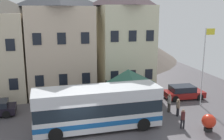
# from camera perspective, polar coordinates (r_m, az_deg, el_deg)

# --- Properties ---
(townhouse_01) EXTENTS (6.67, 7.04, 11.12)m
(townhouse_01) POSITION_cam_1_polar(r_m,az_deg,el_deg) (28.58, -11.25, 6.25)
(townhouse_01) COLOR beige
(townhouse_01) RESTS_ON ground_plane
(townhouse_02) EXTENTS (5.54, 6.12, 11.46)m
(townhouse_02) POSITION_cam_1_polar(r_m,az_deg,el_deg) (29.19, 2.68, 6.94)
(townhouse_02) COLOR beige
(townhouse_02) RESTS_ON ground_plane
(hilltop_castle) EXTENTS (40.76, 40.76, 21.92)m
(hilltop_castle) POSITION_cam_1_polar(r_m,az_deg,el_deg) (50.12, -9.70, 10.38)
(hilltop_castle) COLOR #665A51
(hilltop_castle) RESTS_ON ground_plane
(transit_bus) EXTENTS (9.49, 3.00, 3.19)m
(transit_bus) POSITION_cam_1_polar(r_m,az_deg,el_deg) (19.61, -3.16, -8.37)
(transit_bus) COLOR silver
(transit_bus) RESTS_ON ground_plane
(bus_shelter) EXTENTS (3.60, 3.60, 3.71)m
(bus_shelter) POSITION_cam_1_polar(r_m,az_deg,el_deg) (22.94, 3.57, -1.49)
(bus_shelter) COLOR #473D33
(bus_shelter) RESTS_ON ground_plane
(parked_car_02) EXTENTS (4.01, 2.10, 1.34)m
(parked_car_02) POSITION_cam_1_polar(r_m,az_deg,el_deg) (27.46, 15.34, -4.70)
(parked_car_02) COLOR maroon
(parked_car_02) RESTS_ON ground_plane
(parked_car_03) EXTENTS (4.63, 2.23, 1.25)m
(parked_car_03) POSITION_cam_1_polar(r_m,az_deg,el_deg) (25.79, 5.47, -5.49)
(parked_car_03) COLOR #295337
(parked_car_03) RESTS_ON ground_plane
(pedestrian_00) EXTENTS (0.34, 0.32, 1.63)m
(pedestrian_00) POSITION_cam_1_polar(r_m,az_deg,el_deg) (23.52, 12.42, -6.98)
(pedestrian_00) COLOR #38332D
(pedestrian_00) RESTS_ON ground_plane
(pedestrian_01) EXTENTS (0.30, 0.30, 1.54)m
(pedestrian_01) POSITION_cam_1_polar(r_m,az_deg,el_deg) (20.54, 15.26, -9.96)
(pedestrian_01) COLOR black
(pedestrian_01) RESTS_ON ground_plane
(pedestrian_02) EXTENTS (0.32, 0.34, 1.51)m
(pedestrian_02) POSITION_cam_1_polar(r_m,az_deg,el_deg) (22.86, 14.24, -7.89)
(pedestrian_02) COLOR black
(pedestrian_02) RESTS_ON ground_plane
(pedestrian_03) EXTENTS (0.32, 0.32, 1.50)m
(pedestrian_03) POSITION_cam_1_polar(r_m,az_deg,el_deg) (22.82, 5.47, -7.44)
(pedestrian_03) COLOR #2D2D38
(pedestrian_03) RESTS_ON ground_plane
(public_bench) EXTENTS (1.52, 0.48, 0.87)m
(public_bench) POSITION_cam_1_polar(r_m,az_deg,el_deg) (24.78, -1.82, -6.58)
(public_bench) COLOR #33473D
(public_bench) RESTS_ON ground_plane
(flagpole) EXTENTS (0.95, 0.10, 7.24)m
(flagpole) POSITION_cam_1_polar(r_m,az_deg,el_deg) (25.17, 19.53, 1.74)
(flagpole) COLOR silver
(flagpole) RESTS_ON ground_plane
(harbour_buoy) EXTENTS (1.04, 1.04, 1.29)m
(harbour_buoy) POSITION_cam_1_polar(r_m,az_deg,el_deg) (20.80, 20.41, -10.56)
(harbour_buoy) COLOR black
(harbour_buoy) RESTS_ON ground_plane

